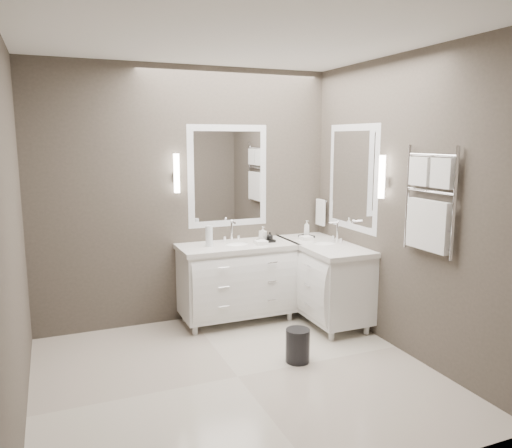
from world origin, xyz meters
name	(u,v)px	position (x,y,z in m)	size (l,w,h in m)	color
floor	(238,377)	(0.00, 0.00, -0.01)	(3.20, 3.00, 0.01)	beige
ceiling	(235,35)	(0.00, 0.00, 2.71)	(3.20, 3.00, 0.01)	white
wall_back	(188,196)	(0.00, 1.50, 1.35)	(3.20, 0.01, 2.70)	#463F38
wall_front	(339,258)	(0.00, -1.50, 1.35)	(3.20, 0.01, 2.70)	#463F38
wall_left	(10,230)	(-1.60, 0.00, 1.35)	(0.01, 3.00, 2.70)	#463F38
wall_right	(403,206)	(1.60, 0.00, 1.35)	(0.01, 3.00, 2.70)	#463F38
vanity_back	(237,277)	(0.45, 1.23, 0.49)	(1.24, 0.59, 0.97)	white
vanity_right	(324,276)	(1.33, 0.90, 0.49)	(0.59, 1.24, 0.97)	white
mirror_back	(228,176)	(0.45, 1.49, 1.55)	(0.90, 0.02, 1.10)	white
mirror_right	(353,178)	(1.59, 0.80, 1.55)	(0.02, 0.90, 1.10)	white
sconce_back	(177,174)	(-0.13, 1.43, 1.59)	(0.06, 0.06, 0.40)	white
sconce_right	(382,178)	(1.53, 0.22, 1.59)	(0.06, 0.06, 0.40)	white
towel_bar_corner	(321,212)	(1.54, 1.36, 1.12)	(0.03, 0.22, 0.30)	white
towel_ladder	(429,207)	(1.55, -0.40, 1.39)	(0.06, 0.58, 0.90)	white
waste_bin	(298,345)	(0.59, 0.07, 0.15)	(0.21, 0.21, 0.30)	black
amenity_tray_back	(266,241)	(0.78, 1.20, 0.86)	(0.17, 0.13, 0.03)	black
amenity_tray_right	(307,236)	(1.30, 1.26, 0.86)	(0.12, 0.16, 0.02)	black
water_bottle	(209,236)	(0.15, 1.23, 0.96)	(0.07, 0.07, 0.21)	silver
soap_bottle_a	(263,233)	(0.75, 1.22, 0.95)	(0.06, 0.06, 0.14)	white
soap_bottle_b	(270,236)	(0.81, 1.17, 0.92)	(0.07, 0.07, 0.09)	black
soap_bottle_c	(307,228)	(1.30, 1.26, 0.96)	(0.07, 0.07, 0.17)	white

